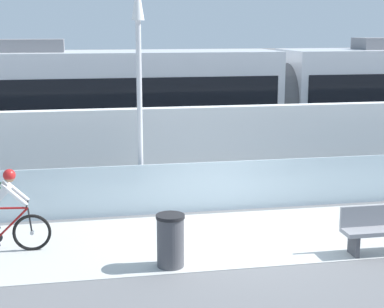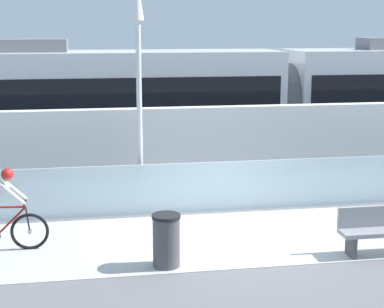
{
  "view_description": "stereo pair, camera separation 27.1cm",
  "coord_description": "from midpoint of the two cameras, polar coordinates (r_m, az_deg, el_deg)",
  "views": [
    {
      "loc": [
        -3.04,
        -11.23,
        4.19
      ],
      "look_at": [
        -0.5,
        2.35,
        1.25
      ],
      "focal_mm": 56.61,
      "sensor_mm": 36.0,
      "label": 1
    },
    {
      "loc": [
        -2.78,
        -11.28,
        4.19
      ],
      "look_at": [
        -0.5,
        2.35,
        1.25
      ],
      "focal_mm": 56.61,
      "sensor_mm": 36.0,
      "label": 2
    }
  ],
  "objects": [
    {
      "name": "lamp_post_antenna",
      "position": [
        13.49,
        -5.61,
        8.14
      ],
      "size": [
        0.28,
        0.28,
        5.2
      ],
      "color": "gray",
      "rests_on": "ground"
    },
    {
      "name": "concrete_barrier_wall",
      "position": [
        15.5,
        0.42,
        0.47
      ],
      "size": [
        32.0,
        0.36,
        2.18
      ],
      "primitive_type": "cube",
      "color": "white",
      "rests_on": "ground"
    },
    {
      "name": "trash_bin",
      "position": [
        10.76,
        -2.77,
        -8.16
      ],
      "size": [
        0.51,
        0.51,
        0.96
      ],
      "color": "#47474C",
      "rests_on": "ground"
    },
    {
      "name": "bike_path_deck",
      "position": [
        12.36,
        3.68,
        -7.81
      ],
      "size": [
        32.0,
        3.2,
        0.01
      ],
      "primitive_type": "cube",
      "color": "beige",
      "rests_on": "ground"
    },
    {
      "name": "ground_plane",
      "position": [
        12.36,
        3.68,
        -7.83
      ],
      "size": [
        200.0,
        200.0,
        0.0
      ],
      "primitive_type": "plane",
      "color": "slate"
    },
    {
      "name": "cyclist_on_bike",
      "position": [
        11.87,
        -18.17,
        -5.21
      ],
      "size": [
        1.77,
        0.58,
        1.61
      ],
      "color": "black",
      "rests_on": "ground"
    },
    {
      "name": "tram_rail_near",
      "position": [
        18.12,
        -1.09,
        -1.35
      ],
      "size": [
        32.0,
        0.08,
        0.01
      ],
      "primitive_type": "cube",
      "color": "#595654",
      "rests_on": "ground"
    },
    {
      "name": "tram_rail_far",
      "position": [
        19.5,
        -1.79,
        -0.39
      ],
      "size": [
        32.0,
        0.08,
        0.01
      ],
      "primitive_type": "cube",
      "color": "#595654",
      "rests_on": "ground"
    },
    {
      "name": "glass_parapet",
      "position": [
        13.9,
        1.84,
        -3.06
      ],
      "size": [
        32.0,
        0.05,
        1.15
      ],
      "primitive_type": "cube",
      "color": "silver",
      "rests_on": "ground"
    },
    {
      "name": "bench",
      "position": [
        11.92,
        16.92,
        -6.67
      ],
      "size": [
        1.6,
        0.45,
        0.89
      ],
      "color": "gray",
      "rests_on": "ground"
    },
    {
      "name": "tram",
      "position": [
        19.22,
        7.74,
        5.04
      ],
      "size": [
        22.56,
        2.54,
        3.81
      ],
      "color": "silver",
      "rests_on": "ground"
    }
  ]
}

